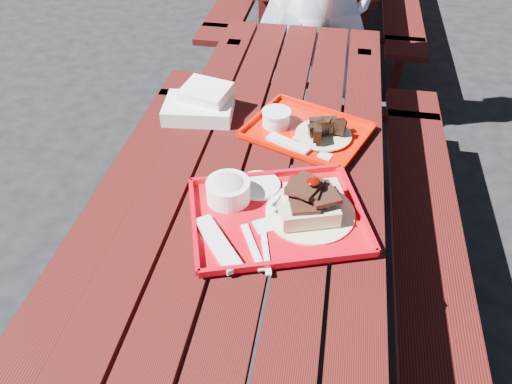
% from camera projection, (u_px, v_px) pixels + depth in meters
% --- Properties ---
extents(ground, '(60.00, 60.00, 0.00)m').
position_uv_depth(ground, '(262.00, 318.00, 2.06)').
color(ground, black).
rests_on(ground, ground).
extents(picnic_table_near, '(1.41, 2.40, 0.75)m').
position_uv_depth(picnic_table_near, '(264.00, 221.00, 1.69)').
color(picnic_table_near, '#450D0D').
rests_on(picnic_table_near, ground).
extents(near_tray, '(0.57, 0.51, 0.15)m').
position_uv_depth(near_tray, '(276.00, 205.00, 1.42)').
color(near_tray, red).
rests_on(near_tray, picnic_table_near).
extents(far_tray, '(0.48, 0.43, 0.07)m').
position_uv_depth(far_tray, '(305.00, 130.00, 1.73)').
color(far_tray, red).
rests_on(far_tray, picnic_table_near).
extents(white_cloth, '(0.26, 0.22, 0.10)m').
position_uv_depth(white_cloth, '(201.00, 104.00, 1.82)').
color(white_cloth, white).
rests_on(white_cloth, picnic_table_near).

